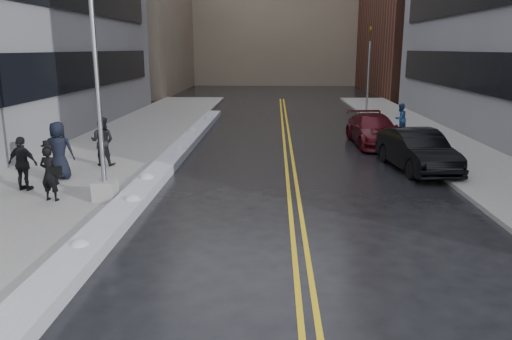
# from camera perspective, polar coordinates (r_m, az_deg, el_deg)

# --- Properties ---
(ground) EXTENTS (160.00, 160.00, 0.00)m
(ground) POSITION_cam_1_polar(r_m,az_deg,el_deg) (13.42, -5.99, -6.71)
(ground) COLOR black
(ground) RESTS_ON ground
(sidewalk_west) EXTENTS (5.50, 50.00, 0.15)m
(sidewalk_west) POSITION_cam_1_polar(r_m,az_deg,el_deg) (24.14, -16.26, 2.21)
(sidewalk_west) COLOR gray
(sidewalk_west) RESTS_ON ground
(sidewalk_east) EXTENTS (4.00, 50.00, 0.15)m
(sidewalk_east) POSITION_cam_1_polar(r_m,az_deg,el_deg) (24.31, 21.70, 1.86)
(sidewalk_east) COLOR gray
(sidewalk_east) RESTS_ON ground
(lane_line_left) EXTENTS (0.12, 50.00, 0.01)m
(lane_line_left) POSITION_cam_1_polar(r_m,az_deg,el_deg) (22.93, 3.35, 1.97)
(lane_line_left) COLOR gold
(lane_line_left) RESTS_ON ground
(lane_line_right) EXTENTS (0.12, 50.00, 0.01)m
(lane_line_right) POSITION_cam_1_polar(r_m,az_deg,el_deg) (22.94, 4.10, 1.97)
(lane_line_right) COLOR gold
(lane_line_right) RESTS_ON ground
(snow_ridge) EXTENTS (0.90, 30.00, 0.34)m
(snow_ridge) POSITION_cam_1_polar(r_m,az_deg,el_deg) (21.38, -9.52, 1.39)
(snow_ridge) COLOR silver
(snow_ridge) RESTS_ON ground
(building_west_far) EXTENTS (14.00, 22.00, 18.00)m
(building_west_far) POSITION_cam_1_polar(r_m,az_deg,el_deg) (59.21, -15.61, 17.46)
(building_west_far) COLOR gray
(building_west_far) RESTS_ON ground
(building_far) EXTENTS (36.00, 16.00, 22.00)m
(building_far) POSITION_cam_1_polar(r_m,az_deg,el_deg) (72.72, 2.41, 18.73)
(building_far) COLOR gray
(building_far) RESTS_ON ground
(lamppost) EXTENTS (0.65, 0.65, 7.62)m
(lamppost) POSITION_cam_1_polar(r_m,az_deg,el_deg) (15.49, -17.39, 5.18)
(lamppost) COLOR gray
(lamppost) RESTS_ON sidewalk_west
(fire_hydrant) EXTENTS (0.26, 0.26, 0.73)m
(fire_hydrant) POSITION_cam_1_polar(r_m,az_deg,el_deg) (23.91, 19.54, 3.02)
(fire_hydrant) COLOR maroon
(fire_hydrant) RESTS_ON sidewalk_east
(traffic_signal) EXTENTS (0.16, 0.20, 6.00)m
(traffic_signal) POSITION_cam_1_polar(r_m,az_deg,el_deg) (37.07, 12.75, 11.45)
(traffic_signal) COLOR gray
(traffic_signal) RESTS_ON sidewalk_east
(pedestrian_fedora) EXTENTS (0.68, 0.51, 1.69)m
(pedestrian_fedora) POSITION_cam_1_polar(r_m,az_deg,el_deg) (16.29, -22.51, -0.37)
(pedestrian_fedora) COLOR black
(pedestrian_fedora) RESTS_ON sidewalk_west
(pedestrian_b) EXTENTS (0.99, 0.79, 1.93)m
(pedestrian_b) POSITION_cam_1_polar(r_m,az_deg,el_deg) (20.55, -17.14, 3.16)
(pedestrian_b) COLOR black
(pedestrian_b) RESTS_ON sidewalk_west
(pedestrian_c) EXTENTS (1.06, 0.75, 2.05)m
(pedestrian_c) POSITION_cam_1_polar(r_m,az_deg,el_deg) (18.86, -21.61, 2.08)
(pedestrian_c) COLOR black
(pedestrian_c) RESTS_ON sidewalk_west
(pedestrian_d) EXTENTS (1.11, 0.63, 1.78)m
(pedestrian_d) POSITION_cam_1_polar(r_m,az_deg,el_deg) (17.83, -25.09, 0.67)
(pedestrian_d) COLOR black
(pedestrian_d) RESTS_ON sidewalk_west
(pedestrian_east) EXTENTS (1.01, 0.98, 1.64)m
(pedestrian_east) POSITION_cam_1_polar(r_m,az_deg,el_deg) (28.23, 16.16, 5.67)
(pedestrian_east) COLOR navy
(pedestrian_east) RESTS_ON sidewalk_east
(car_black) EXTENTS (2.36, 5.06, 1.61)m
(car_black) POSITION_cam_1_polar(r_m,az_deg,el_deg) (20.41, 17.93, 2.14)
(car_black) COLOR black
(car_black) RESTS_ON ground
(car_maroon) EXTENTS (2.35, 5.24, 1.49)m
(car_maroon) POSITION_cam_1_polar(r_m,az_deg,el_deg) (25.35, 13.31, 4.47)
(car_maroon) COLOR #400A11
(car_maroon) RESTS_ON ground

